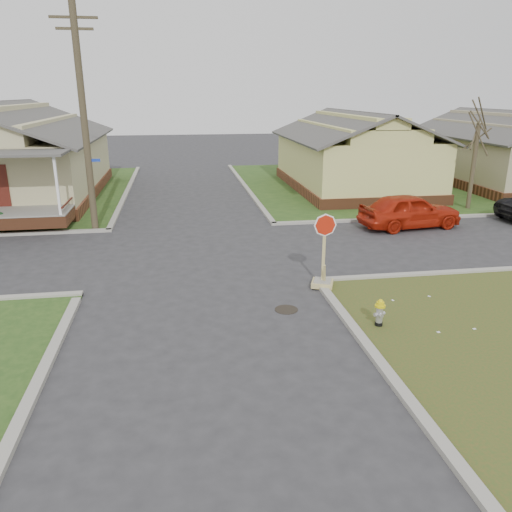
{
  "coord_description": "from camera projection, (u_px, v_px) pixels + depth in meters",
  "views": [
    {
      "loc": [
        -0.58,
        -12.77,
        5.69
      ],
      "look_at": [
        1.59,
        1.0,
        1.1
      ],
      "focal_mm": 35.0,
      "sensor_mm": 36.0,
      "label": 1
    }
  ],
  "objects": [
    {
      "name": "tree_mid_right",
      "position": [
        473.0,
        167.0,
        24.81
      ],
      "size": [
        0.22,
        0.22,
        4.2
      ],
      "primitive_type": "cylinder",
      "color": "#3C3222",
      "rests_on": "verge_far_right"
    },
    {
      "name": "ground",
      "position": [
        205.0,
        307.0,
        13.84
      ],
      "size": [
        120.0,
        120.0,
        0.0
      ],
      "primitive_type": "plane",
      "color": "#2D2C2F",
      "rests_on": "ground"
    },
    {
      "name": "stop_sign",
      "position": [
        323.0,
        271.0,
        15.1
      ],
      "size": [
        0.64,
        0.63,
        2.27
      ],
      "rotation": [
        0.0,
        0.0,
        -0.38
      ],
      "color": "tan",
      "rests_on": "ground"
    },
    {
      "name": "curbs",
      "position": [
        197.0,
        253.0,
        18.53
      ],
      "size": [
        80.0,
        40.0,
        0.12
      ],
      "primitive_type": null,
      "color": "#9D998D",
      "rests_on": "ground"
    },
    {
      "name": "corner_house",
      "position": [
        3.0,
        158.0,
        27.3
      ],
      "size": [
        10.1,
        15.5,
        5.3
      ],
      "color": "brown",
      "rests_on": "ground"
    },
    {
      "name": "fire_hydrant",
      "position": [
        380.0,
        311.0,
        12.56
      ],
      "size": [
        0.27,
        0.27,
        0.72
      ],
      "rotation": [
        0.0,
        0.0,
        0.25
      ],
      "color": "black",
      "rests_on": "ground"
    },
    {
      "name": "red_sedan",
      "position": [
        410.0,
        211.0,
        21.8
      ],
      "size": [
        4.64,
        2.33,
        1.52
      ],
      "primitive_type": "imported",
      "rotation": [
        0.0,
        0.0,
        1.7
      ],
      "color": "#B1200C",
      "rests_on": "ground"
    },
    {
      "name": "manhole",
      "position": [
        286.0,
        310.0,
        13.7
      ],
      "size": [
        0.64,
        0.64,
        0.01
      ],
      "primitive_type": "cylinder",
      "color": "black",
      "rests_on": "ground"
    },
    {
      "name": "side_house_yellow",
      "position": [
        353.0,
        153.0,
        30.12
      ],
      "size": [
        7.6,
        11.6,
        4.7
      ],
      "color": "brown",
      "rests_on": "ground"
    },
    {
      "name": "side_house_tan",
      "position": [
        504.0,
        150.0,
        31.6
      ],
      "size": [
        7.6,
        11.6,
        4.7
      ],
      "color": "brown",
      "rests_on": "ground"
    },
    {
      "name": "utility_pole",
      "position": [
        84.0,
        119.0,
        20.11
      ],
      "size": [
        1.8,
        0.28,
        9.0
      ],
      "color": "#3C3222",
      "rests_on": "ground"
    }
  ]
}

